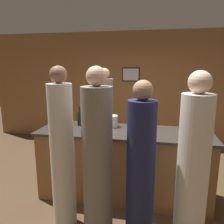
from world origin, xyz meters
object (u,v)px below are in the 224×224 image
Objects in this scene: bartender at (105,123)px; wine_bottle_0 at (80,118)px; ice_bucket at (112,121)px; guest_3 at (97,161)px; guest_0 at (141,170)px; guest_1 at (193,170)px; guest_2 at (62,155)px.

bartender reaches higher than wine_bottle_0.
guest_3 is at bearing -87.86° from ice_bucket.
guest_0 is 9.83× the size of ice_bucket.
wine_bottle_0 is (-1.57, 0.98, 0.24)m from guest_1.
guest_2 is (-0.92, 0.06, 0.08)m from guest_0.
bartender is 0.98× the size of guest_2.
wine_bottle_0 is at bearing 96.60° from guest_2.
guest_3 reaches higher than wine_bottle_0.
guest_3 is at bearing -61.01° from wine_bottle_0.
guest_2 reaches higher than guest_3.
guest_0 is 0.54m from guest_1.
guest_1 is at bearing -1.71° from guest_2.
bartender is 0.79m from wine_bottle_0.
bartender is 6.32× the size of wine_bottle_0.
guest_0 is 0.93× the size of guest_3.
bartender reaches higher than ice_bucket.
guest_2 reaches higher than wine_bottle_0.
guest_2 is at bearing 176.56° from guest_0.
guest_0 is at bearing -62.91° from ice_bucket.
guest_3 is at bearing -6.63° from guest_2.
guest_0 is 0.49m from guest_3.
guest_0 is at bearing -43.95° from wine_bottle_0.
guest_1 reaches higher than guest_0.
wine_bottle_0 is 1.64× the size of ice_bucket.
wine_bottle_0 is at bearing 71.26° from bartender.
guest_3 reaches higher than guest_0.
guest_0 is at bearing -178.72° from guest_1.
bartender reaches higher than guest_0.
wine_bottle_0 is at bearing -177.33° from ice_bucket.
wine_bottle_0 is at bearing 136.05° from guest_0.
guest_1 is 10.35× the size of ice_bucket.
guest_1 is at bearing -32.11° from wine_bottle_0.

